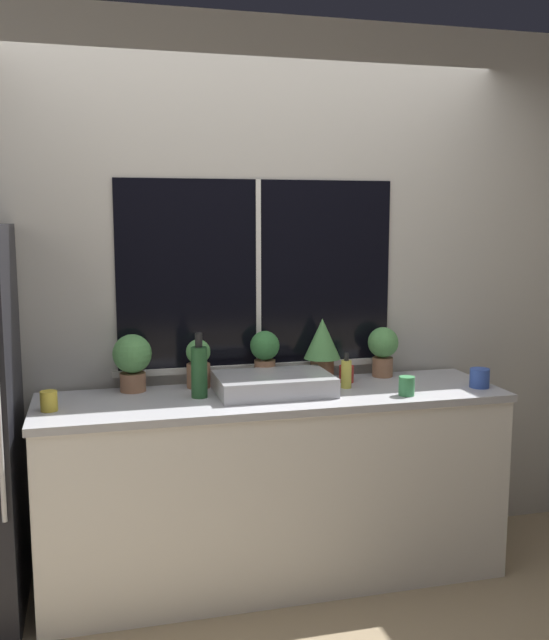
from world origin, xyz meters
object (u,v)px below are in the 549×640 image
object	(u,v)px
mug_blue	(480,378)
soap_bottle	(346,373)
potted_plant_center	(265,353)
mug_green	(407,386)
mug_red	(346,374)
potted_plant_far_left	(132,359)
mug_yellow	(49,401)
potted_plant_right	(322,344)
potted_plant_far_right	(383,348)
bottle_tall	(199,371)
sink	(274,384)
potted_plant_left	(198,363)

from	to	relation	value
mug_blue	soap_bottle	bearing A→B (deg)	166.50
potted_plant_center	mug_green	size ratio (longest dim) A/B	2.95
mug_green	mug_red	bearing A→B (deg)	118.76
potted_plant_far_left	mug_green	xyz separation A→B (m)	(1.22, -0.40, -0.11)
soap_bottle	mug_yellow	world-z (taller)	soap_bottle
potted_plant_right	potted_plant_far_right	bearing A→B (deg)	0.00
potted_plant_far_left	mug_blue	distance (m)	1.68
potted_plant_right	mug_red	world-z (taller)	potted_plant_right
potted_plant_right	soap_bottle	size ratio (longest dim) A/B	1.83
potted_plant_far_right	mug_blue	xyz separation A→B (m)	(0.36, -0.34, -0.10)
bottle_tall	mug_blue	world-z (taller)	bottle_tall
bottle_tall	mug_red	xyz separation A→B (m)	(0.76, 0.12, -0.08)
potted_plant_right	bottle_tall	world-z (taller)	potted_plant_right
mug_green	mug_yellow	bearing A→B (deg)	175.14
mug_red	potted_plant_center	bearing A→B (deg)	168.98
mug_green	potted_plant_far_left	bearing A→B (deg)	161.85
potted_plant_center	mug_blue	bearing A→B (deg)	-19.11
sink	potted_plant_far_right	size ratio (longest dim) A/B	2.08
soap_bottle	mug_yellow	distance (m)	1.38
potted_plant_right	bottle_tall	xyz separation A→B (m)	(-0.66, -0.20, -0.06)
potted_plant_center	mug_red	xyz separation A→B (m)	(0.40, -0.08, -0.11)
potted_plant_left	mug_blue	distance (m)	1.37
mug_green	sink	bearing A→B (deg)	161.59
sink	mug_blue	size ratio (longest dim) A/B	5.67
bottle_tall	mug_yellow	world-z (taller)	bottle_tall
sink	mug_red	xyz separation A→B (m)	(0.41, 0.13, -0.00)
potted_plant_center	bottle_tall	size ratio (longest dim) A/B	0.88
soap_bottle	potted_plant_far_left	bearing A→B (deg)	169.19
potted_plant_center	soap_bottle	distance (m)	0.41
soap_bottle	mug_green	world-z (taller)	soap_bottle
mug_red	mug_yellow	size ratio (longest dim) A/B	0.98
potted_plant_left	soap_bottle	xyz separation A→B (m)	(0.69, -0.19, -0.05)
potted_plant_right	mug_yellow	xyz separation A→B (m)	(-1.31, -0.27, -0.14)
soap_bottle	mug_yellow	xyz separation A→B (m)	(-1.37, -0.07, -0.03)
potted_plant_far_right	mug_blue	size ratio (longest dim) A/B	2.73
sink	potted_plant_left	bearing A→B (deg)	147.63
potted_plant_left	potted_plant_right	world-z (taller)	potted_plant_right
potted_plant_far_right	mug_red	bearing A→B (deg)	-161.03
mug_blue	mug_green	world-z (taller)	mug_blue
potted_plant_right	soap_bottle	bearing A→B (deg)	-72.55
bottle_tall	mug_green	bearing A→B (deg)	-12.37
soap_bottle	mug_green	bearing A→B (deg)	-43.60
potted_plant_far_left	soap_bottle	world-z (taller)	potted_plant_far_left
potted_plant_left	mug_red	distance (m)	0.74
potted_plant_far_right	mug_blue	distance (m)	0.51
potted_plant_far_left	mug_yellow	size ratio (longest dim) A/B	3.16
potted_plant_center	soap_bottle	xyz separation A→B (m)	(0.36, -0.19, -0.08)
sink	potted_plant_far_left	xyz separation A→B (m)	(-0.64, 0.21, 0.11)
potted_plant_left	soap_bottle	world-z (taller)	potted_plant_left
mug_green	mug_blue	bearing A→B (deg)	8.05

